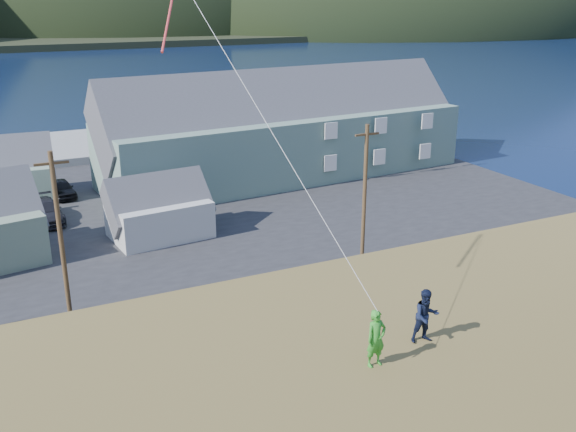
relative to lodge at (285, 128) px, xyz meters
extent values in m
plane|color=#0A1638|center=(-17.86, -21.37, -4.50)|extent=(900.00, 900.00, 0.00)
cube|color=#4C3D19|center=(-17.86, -23.37, -4.45)|extent=(110.00, 8.00, 0.10)
cube|color=#28282B|center=(-17.86, -4.37, -4.44)|extent=(72.00, 36.00, 0.12)
ellipsoid|color=black|center=(52.14, 268.63, -2.50)|extent=(230.00, 207.00, 142.60)
ellipsoid|color=black|center=(162.14, 248.63, -2.50)|extent=(280.00, 252.00, 134.40)
ellipsoid|color=black|center=(282.14, 278.63, -2.50)|extent=(240.00, 216.00, 100.80)
cube|color=slate|center=(0.00, 0.00, -1.57)|extent=(33.41, 11.94, 5.62)
cube|color=#47474C|center=(0.00, 0.00, 2.73)|extent=(33.90, 11.79, 9.16)
cube|color=silver|center=(-14.48, -10.43, -3.13)|extent=(6.70, 5.09, 2.51)
cube|color=#47474C|center=(-14.48, -10.43, -1.24)|extent=(7.20, 5.14, 4.48)
cylinder|color=#47331E|center=(-21.74, -19.87, 0.00)|extent=(0.24, 0.24, 8.76)
cylinder|color=#47331E|center=(-4.17, -19.87, -0.11)|extent=(0.24, 0.24, 8.54)
imported|color=black|center=(-19.35, 1.89, -3.68)|extent=(2.16, 4.31, 1.41)
imported|color=navy|center=(-15.69, 1.52, -3.71)|extent=(1.53, 4.11, 1.34)
imported|color=#232228|center=(-21.21, -3.79, -3.61)|extent=(2.46, 5.42, 1.54)
imported|color=green|center=(-16.52, -39.79, 3.44)|extent=(0.57, 0.39, 1.48)
imported|color=#121932|center=(-14.72, -39.39, 3.44)|extent=(0.81, 0.68, 1.48)
cylinder|color=#DA3939|center=(-19.88, -35.17, 11.00)|extent=(0.06, 0.06, 3.31)
cylinder|color=white|center=(-17.90, -36.85, 8.04)|extent=(0.02, 0.02, 10.08)
camera|label=1|loc=(-24.42, -51.24, 11.38)|focal=40.00mm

